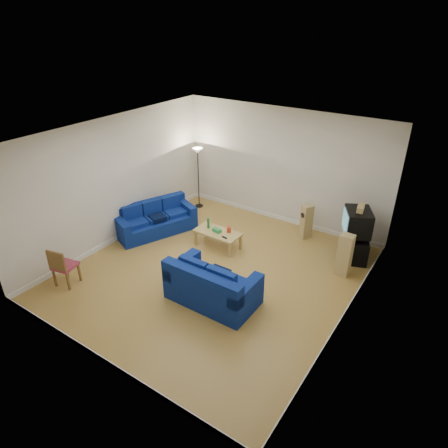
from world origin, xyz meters
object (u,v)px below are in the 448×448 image
Objects in this scene: sofa_loveseat at (211,288)px; coffee_table at (218,234)px; tv_stand at (355,246)px; television at (357,222)px; sofa_three_seat at (155,221)px.

sofa_loveseat reaches higher than coffee_table.
tv_stand is 0.69m from television.
sofa_three_seat is at bearing -91.29° from tv_stand.
sofa_loveseat is (3.03, -1.61, 0.04)m from sofa_three_seat.
sofa_three_seat is 3.43m from sofa_loveseat.
television is (4.90, 1.69, 0.68)m from sofa_three_seat.
coffee_table is 3.38m from television.
coffee_table is at bearing 121.10° from sofa_three_seat.
television is at bearing -55.67° from tv_stand.
television is (-0.04, -0.06, 0.69)m from tv_stand.
coffee_table is (1.88, 0.29, 0.07)m from sofa_three_seat.
sofa_loveseat is 1.94× the size of tv_stand.
television reaches higher than sofa_loveseat.
sofa_three_seat reaches higher than coffee_table.
coffee_table is 1.25× the size of tv_stand.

